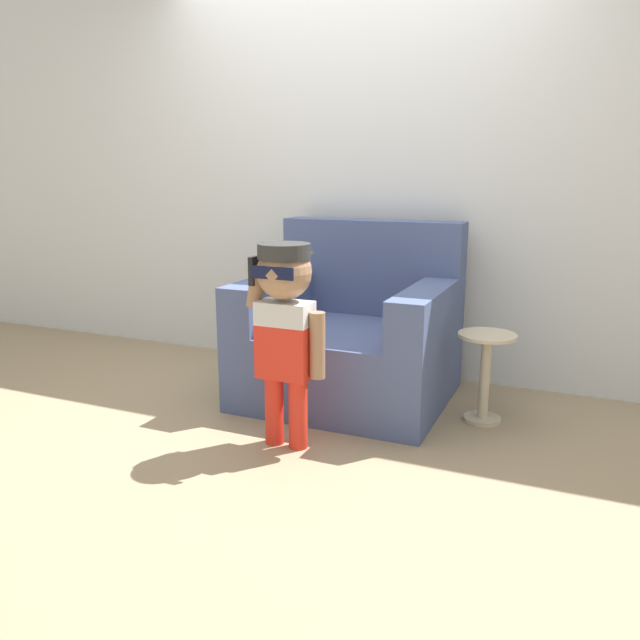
{
  "coord_description": "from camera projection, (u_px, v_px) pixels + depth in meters",
  "views": [
    {
      "loc": [
        1.41,
        -3.07,
        1.26
      ],
      "look_at": [
        0.18,
        -0.24,
        0.54
      ],
      "focal_mm": 35.0,
      "sensor_mm": 36.0,
      "label": 1
    }
  ],
  "objects": [
    {
      "name": "side_table",
      "position": [
        485.0,
        369.0,
        3.21
      ],
      "size": [
        0.3,
        0.3,
        0.47
      ],
      "color": "beige",
      "rests_on": "ground_plane"
    },
    {
      "name": "person_child",
      "position": [
        285.0,
        314.0,
        2.83
      ],
      "size": [
        0.39,
        0.3,
        0.96
      ],
      "color": "red",
      "rests_on": "ground_plane"
    },
    {
      "name": "wall_back",
      "position": [
        354.0,
        168.0,
        3.93
      ],
      "size": [
        10.0,
        0.05,
        2.6
      ],
      "color": "silver",
      "rests_on": "ground_plane"
    },
    {
      "name": "ground_plane",
      "position": [
        308.0,
        400.0,
        3.58
      ],
      "size": [
        10.0,
        10.0,
        0.0
      ],
      "primitive_type": "plane",
      "color": "#998466"
    },
    {
      "name": "armchair",
      "position": [
        352.0,
        337.0,
        3.59
      ],
      "size": [
        1.11,
        0.99,
        1.0
      ],
      "color": "#475684",
      "rests_on": "ground_plane"
    }
  ]
}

